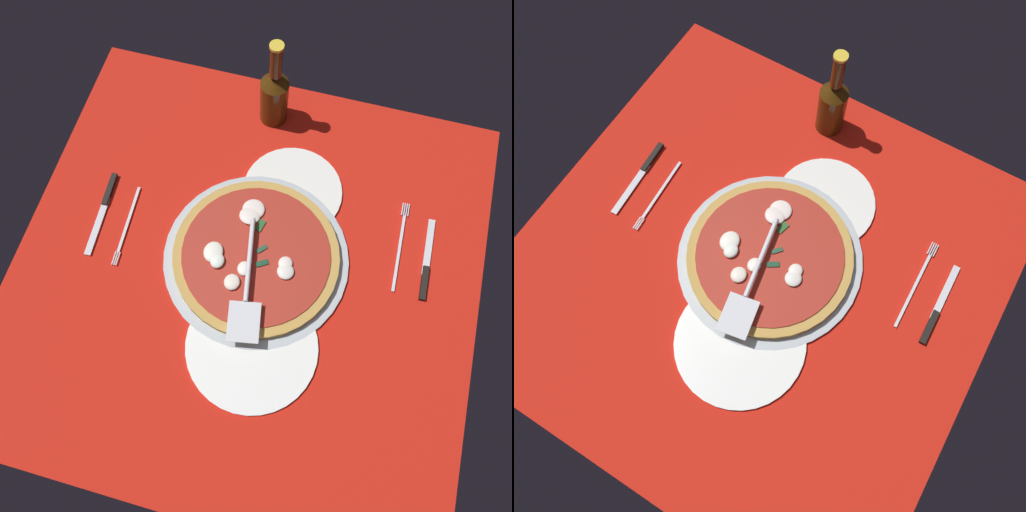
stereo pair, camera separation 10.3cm
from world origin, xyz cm
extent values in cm
cube|color=red|center=(0.00, 0.00, -0.40)|extent=(94.59, 94.59, 0.80)
cube|color=silver|center=(-42.57, -14.19, 0.05)|extent=(9.46, 9.46, 0.10)
cube|color=silver|center=(-42.57, 4.73, 0.05)|extent=(9.46, 9.46, 0.10)
cube|color=silver|center=(-42.57, 23.65, 0.05)|extent=(9.46, 9.46, 0.10)
cube|color=silver|center=(-33.11, -42.57, 0.05)|extent=(9.46, 9.46, 0.10)
cube|color=silver|center=(-33.11, -23.65, 0.05)|extent=(9.46, 9.46, 0.10)
cube|color=silver|center=(-33.11, -4.73, 0.05)|extent=(9.46, 9.46, 0.10)
cube|color=silver|center=(-33.11, 14.19, 0.05)|extent=(9.46, 9.46, 0.10)
cube|color=silver|center=(-33.11, 33.11, 0.05)|extent=(9.46, 9.46, 0.10)
cube|color=silver|center=(-23.65, -33.11, 0.05)|extent=(9.46, 9.46, 0.10)
cube|color=silver|center=(-23.65, -14.19, 0.05)|extent=(9.46, 9.46, 0.10)
cube|color=silver|center=(-23.65, 4.73, 0.05)|extent=(9.46, 9.46, 0.10)
cube|color=silver|center=(-23.65, 23.65, 0.05)|extent=(9.46, 9.46, 0.10)
cube|color=silver|center=(-23.65, 42.57, 0.05)|extent=(9.46, 9.46, 0.10)
cube|color=silver|center=(-14.19, -42.57, 0.05)|extent=(9.46, 9.46, 0.10)
cube|color=silver|center=(-14.19, -23.65, 0.05)|extent=(9.46, 9.46, 0.10)
cube|color=silver|center=(-14.19, -4.73, 0.05)|extent=(9.46, 9.46, 0.10)
cube|color=silver|center=(-14.19, 14.19, 0.05)|extent=(9.46, 9.46, 0.10)
cube|color=silver|center=(-14.19, 33.11, 0.05)|extent=(9.46, 9.46, 0.10)
cube|color=silver|center=(-4.73, -33.11, 0.05)|extent=(9.46, 9.46, 0.10)
cube|color=silver|center=(-4.73, -14.19, 0.05)|extent=(9.46, 9.46, 0.10)
cube|color=silver|center=(-4.73, 4.73, 0.05)|extent=(9.46, 9.46, 0.10)
cube|color=silver|center=(-4.73, 23.65, 0.05)|extent=(9.46, 9.46, 0.10)
cube|color=silver|center=(-4.73, 42.57, 0.05)|extent=(9.46, 9.46, 0.10)
cube|color=silver|center=(4.73, -42.57, 0.05)|extent=(9.46, 9.46, 0.10)
cube|color=silver|center=(4.73, -23.65, 0.05)|extent=(9.46, 9.46, 0.10)
cube|color=silver|center=(4.73, -4.73, 0.05)|extent=(9.46, 9.46, 0.10)
cube|color=silver|center=(4.73, 14.19, 0.05)|extent=(9.46, 9.46, 0.10)
cube|color=silver|center=(4.73, 33.11, 0.05)|extent=(9.46, 9.46, 0.10)
cube|color=silver|center=(14.19, -33.11, 0.05)|extent=(9.46, 9.46, 0.10)
cube|color=silver|center=(14.19, -14.19, 0.05)|extent=(9.46, 9.46, 0.10)
cube|color=silver|center=(14.19, 4.73, 0.05)|extent=(9.46, 9.46, 0.10)
cube|color=silver|center=(14.19, 23.65, 0.05)|extent=(9.46, 9.46, 0.10)
cube|color=silver|center=(14.19, 42.57, 0.05)|extent=(9.46, 9.46, 0.10)
cube|color=silver|center=(23.65, -42.57, 0.05)|extent=(9.46, 9.46, 0.10)
cube|color=silver|center=(23.65, -23.65, 0.05)|extent=(9.46, 9.46, 0.10)
cube|color=silver|center=(23.65, -4.73, 0.05)|extent=(9.46, 9.46, 0.10)
cube|color=silver|center=(23.65, 14.19, 0.05)|extent=(9.46, 9.46, 0.10)
cube|color=silver|center=(23.65, 33.11, 0.05)|extent=(9.46, 9.46, 0.10)
cube|color=silver|center=(33.11, -33.11, 0.05)|extent=(9.46, 9.46, 0.10)
cube|color=silver|center=(33.11, -14.19, 0.05)|extent=(9.46, 9.46, 0.10)
cube|color=silver|center=(33.11, 4.73, 0.05)|extent=(9.46, 9.46, 0.10)
cube|color=silver|center=(33.11, 23.65, 0.05)|extent=(9.46, 9.46, 0.10)
cube|color=silver|center=(33.11, 42.57, 0.05)|extent=(9.46, 9.46, 0.10)
cube|color=silver|center=(42.57, -42.57, 0.05)|extent=(9.46, 9.46, 0.10)
cube|color=silver|center=(42.57, -23.65, 0.05)|extent=(9.46, 9.46, 0.10)
cube|color=silver|center=(42.57, -4.73, 0.05)|extent=(9.46, 9.46, 0.10)
cube|color=silver|center=(42.57, 14.19, 0.05)|extent=(9.46, 9.46, 0.10)
cube|color=silver|center=(42.57, 33.11, 0.05)|extent=(9.46, 9.46, 0.10)
cylinder|color=#ADB9C1|center=(2.77, -1.45, 0.62)|extent=(38.29, 38.29, 1.04)
cylinder|color=white|center=(-15.12, -5.40, 0.60)|extent=(25.87, 25.87, 1.00)
cylinder|color=white|center=(19.96, -5.04, 0.60)|extent=(21.56, 21.56, 1.00)
cylinder|color=#C19243|center=(2.77, -1.45, 1.97)|extent=(34.13, 34.13, 1.66)
cylinder|color=#A4291C|center=(2.77, -1.45, 2.95)|extent=(30.41, 30.41, 0.30)
ellipsoid|color=white|center=(12.22, 1.63, 3.51)|extent=(4.64, 4.68, 0.83)
ellipsoid|color=silver|center=(-4.34, 1.58, 3.64)|extent=(3.39, 3.14, 1.07)
ellipsoid|color=white|center=(2.23, -7.70, 3.57)|extent=(3.02, 2.85, 0.94)
ellipsoid|color=white|center=(0.82, 6.97, 3.67)|extent=(4.53, 3.92, 1.15)
ellipsoid|color=silver|center=(0.58, -8.12, 3.58)|extent=(3.41, 3.41, 0.96)
ellipsoid|color=silver|center=(-0.92, -0.26, 3.53)|extent=(3.08, 2.76, 0.86)
ellipsoid|color=silver|center=(10.56, 1.99, 3.59)|extent=(4.04, 4.38, 0.99)
ellipsoid|color=white|center=(-0.79, 5.65, 3.72)|extent=(3.29, 2.87, 1.23)
cube|color=#193C18|center=(-4.09, 0.98, 3.25)|extent=(2.27, 1.71, 0.30)
cube|color=#153D25|center=(1.18, -3.14, 3.25)|extent=(2.26, 2.70, 0.30)
cube|color=#275323|center=(9.08, -0.65, 3.25)|extent=(2.88, 1.99, 0.30)
cube|color=#20452D|center=(4.15, -2.30, 3.25)|extent=(2.34, 2.22, 0.30)
cube|color=silver|center=(-11.65, -2.91, 4.48)|extent=(8.95, 7.54, 0.30)
cylinder|color=silver|center=(0.90, -0.61, 4.83)|extent=(17.46, 4.15, 1.00)
cube|color=white|center=(11.78, -32.68, 0.40)|extent=(16.74, 13.41, 0.60)
cube|color=silver|center=(11.71, -29.75, 0.83)|extent=(17.37, 1.01, 0.25)
cube|color=silver|center=(21.90, -30.17, 0.83)|extent=(3.00, 0.29, 0.25)
cube|color=silver|center=(21.89, -29.73, 0.83)|extent=(3.00, 0.29, 0.25)
cube|color=silver|center=(21.88, -29.29, 0.83)|extent=(3.00, 0.29, 0.25)
cube|color=silver|center=(21.87, -28.85, 0.83)|extent=(3.00, 0.29, 0.25)
cube|color=black|center=(6.37, -35.74, 1.10)|extent=(7.34, 1.37, 0.80)
cube|color=silver|center=(14.59, -35.55, 0.83)|extent=(12.82, 1.70, 0.25)
cube|color=silver|center=(4.22, 30.08, 0.40)|extent=(18.39, 14.49, 0.60)
cube|color=silver|center=(4.39, 27.04, 0.83)|extent=(15.43, 1.45, 0.25)
cube|color=silver|center=(-4.83, 26.97, 0.83)|extent=(3.01, 0.39, 0.25)
cube|color=silver|center=(-4.81, 26.53, 0.83)|extent=(3.01, 0.39, 0.25)
cube|color=silver|center=(-4.78, 26.09, 0.83)|extent=(3.01, 0.39, 0.25)
cube|color=black|center=(9.87, 33.44, 1.10)|extent=(7.82, 1.63, 0.80)
cube|color=silver|center=(1.14, 32.96, 0.83)|extent=(13.64, 2.15, 0.25)
cylinder|color=#41260A|center=(37.96, 3.89, 5.91)|extent=(6.29, 6.29, 11.61)
cone|color=#41260A|center=(37.96, 3.89, 13.04)|extent=(6.29, 6.29, 2.65)
cylinder|color=#41260A|center=(37.96, 3.89, 18.25)|extent=(2.57, 2.57, 7.78)
cylinder|color=gold|center=(37.96, 3.89, 22.45)|extent=(2.96, 2.96, 0.60)
camera|label=1|loc=(-33.35, -11.18, 100.37)|focal=36.13mm
camera|label=2|loc=(-29.31, -20.68, 100.37)|focal=36.13mm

